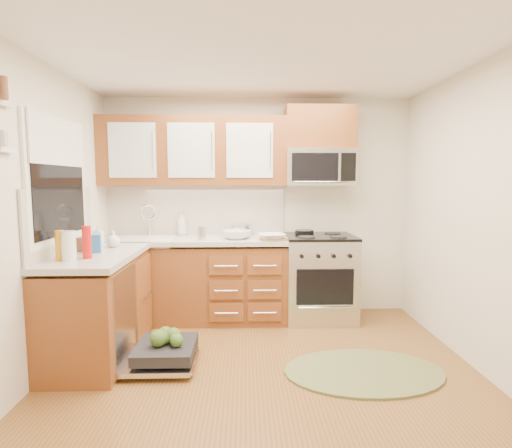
{
  "coord_description": "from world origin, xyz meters",
  "views": [
    {
      "loc": [
        -0.15,
        -2.94,
        1.55
      ],
      "look_at": [
        -0.05,
        0.85,
        1.14
      ],
      "focal_mm": 28.0,
      "sensor_mm": 36.0,
      "label": 1
    }
  ],
  "objects_px": {
    "rug": "(364,372)",
    "stock_pot": "(241,230)",
    "upper_cabinets": "(193,152)",
    "cup": "(246,234)",
    "microwave": "(319,168)",
    "skillet": "(304,232)",
    "paper_towel_roll": "(69,246)",
    "bowl_b": "(236,235)",
    "sink": "(145,250)",
    "bowl_a": "(272,237)",
    "range": "(319,277)",
    "cutting_board": "(276,239)",
    "dishwasher": "(161,354)"
  },
  "relations": [
    {
      "from": "rug",
      "to": "stock_pot",
      "type": "bearing_deg",
      "value": 124.48
    },
    {
      "from": "upper_cabinets",
      "to": "cup",
      "type": "bearing_deg",
      "value": -14.86
    },
    {
      "from": "microwave",
      "to": "skillet",
      "type": "height_order",
      "value": "microwave"
    },
    {
      "from": "cup",
      "to": "paper_towel_roll",
      "type": "bearing_deg",
      "value": -139.0
    },
    {
      "from": "stock_pot",
      "to": "bowl_b",
      "type": "relative_size",
      "value": 0.73
    },
    {
      "from": "upper_cabinets",
      "to": "microwave",
      "type": "distance_m",
      "value": 1.42
    },
    {
      "from": "microwave",
      "to": "sink",
      "type": "xyz_separation_m",
      "value": [
        -1.93,
        -0.13,
        -0.9
      ]
    },
    {
      "from": "bowl_a",
      "to": "upper_cabinets",
      "type": "bearing_deg",
      "value": 159.16
    },
    {
      "from": "range",
      "to": "bowl_b",
      "type": "xyz_separation_m",
      "value": [
        -0.93,
        -0.09,
        0.5
      ]
    },
    {
      "from": "rug",
      "to": "cup",
      "type": "relative_size",
      "value": 11.66
    },
    {
      "from": "skillet",
      "to": "cup",
      "type": "height_order",
      "value": "cup"
    },
    {
      "from": "skillet",
      "to": "cutting_board",
      "type": "bearing_deg",
      "value": -137.08
    },
    {
      "from": "dishwasher",
      "to": "rug",
      "type": "distance_m",
      "value": 1.68
    },
    {
      "from": "microwave",
      "to": "rug",
      "type": "bearing_deg",
      "value": -84.9
    },
    {
      "from": "stock_pot",
      "to": "skillet",
      "type": "bearing_deg",
      "value": -1.36
    },
    {
      "from": "stock_pot",
      "to": "cutting_board",
      "type": "bearing_deg",
      "value": -41.57
    },
    {
      "from": "microwave",
      "to": "cutting_board",
      "type": "height_order",
      "value": "microwave"
    },
    {
      "from": "sink",
      "to": "dishwasher",
      "type": "xyz_separation_m",
      "value": [
        0.39,
        -1.12,
        -0.7
      ]
    },
    {
      "from": "skillet",
      "to": "bowl_a",
      "type": "relative_size",
      "value": 0.77
    },
    {
      "from": "rug",
      "to": "skillet",
      "type": "relative_size",
      "value": 5.94
    },
    {
      "from": "sink",
      "to": "rug",
      "type": "xyz_separation_m",
      "value": [
        2.06,
        -1.29,
        -0.79
      ]
    },
    {
      "from": "range",
      "to": "stock_pot",
      "type": "xyz_separation_m",
      "value": [
        -0.88,
        0.17,
        0.52
      ]
    },
    {
      "from": "rug",
      "to": "cup",
      "type": "xyz_separation_m",
      "value": [
        -0.95,
        1.29,
        0.96
      ]
    },
    {
      "from": "cutting_board",
      "to": "sink",
      "type": "bearing_deg",
      "value": 173.58
    },
    {
      "from": "sink",
      "to": "stock_pot",
      "type": "xyz_separation_m",
      "value": [
        1.05,
        0.18,
        0.19
      ]
    },
    {
      "from": "skillet",
      "to": "bowl_a",
      "type": "height_order",
      "value": "bowl_a"
    },
    {
      "from": "dishwasher",
      "to": "rug",
      "type": "bearing_deg",
      "value": -5.92
    },
    {
      "from": "bowl_a",
      "to": "rug",
      "type": "bearing_deg",
      "value": -58.87
    },
    {
      "from": "paper_towel_roll",
      "to": "bowl_a",
      "type": "height_order",
      "value": "paper_towel_roll"
    },
    {
      "from": "rug",
      "to": "cup",
      "type": "bearing_deg",
      "value": 126.22
    },
    {
      "from": "range",
      "to": "paper_towel_roll",
      "type": "xyz_separation_m",
      "value": [
        -2.22,
        -1.23,
        0.57
      ]
    },
    {
      "from": "cutting_board",
      "to": "paper_towel_roll",
      "type": "bearing_deg",
      "value": -148.44
    },
    {
      "from": "cup",
      "to": "skillet",
      "type": "bearing_deg",
      "value": 13.7
    },
    {
      "from": "rug",
      "to": "range",
      "type": "bearing_deg",
      "value": 95.57
    },
    {
      "from": "range",
      "to": "bowl_a",
      "type": "distance_m",
      "value": 0.76
    },
    {
      "from": "bowl_a",
      "to": "range",
      "type": "bearing_deg",
      "value": 18.08
    },
    {
      "from": "stock_pot",
      "to": "bowl_a",
      "type": "xyz_separation_m",
      "value": [
        0.33,
        -0.35,
        -0.03
      ]
    },
    {
      "from": "dishwasher",
      "to": "stock_pot",
      "type": "bearing_deg",
      "value": 63.24
    },
    {
      "from": "range",
      "to": "bowl_b",
      "type": "height_order",
      "value": "bowl_b"
    },
    {
      "from": "paper_towel_roll",
      "to": "rug",
      "type": "bearing_deg",
      "value": -1.84
    },
    {
      "from": "dishwasher",
      "to": "cup",
      "type": "relative_size",
      "value": 6.31
    },
    {
      "from": "microwave",
      "to": "rug",
      "type": "distance_m",
      "value": 2.21
    },
    {
      "from": "skillet",
      "to": "cup",
      "type": "distance_m",
      "value": 0.69
    },
    {
      "from": "bowl_a",
      "to": "cup",
      "type": "relative_size",
      "value": 2.55
    },
    {
      "from": "bowl_b",
      "to": "dishwasher",
      "type": "bearing_deg",
      "value": -120.38
    },
    {
      "from": "range",
      "to": "dishwasher",
      "type": "distance_m",
      "value": 1.95
    },
    {
      "from": "sink",
      "to": "bowl_b",
      "type": "relative_size",
      "value": 2.06
    },
    {
      "from": "upper_cabinets",
      "to": "paper_towel_roll",
      "type": "bearing_deg",
      "value": -120.7
    },
    {
      "from": "skillet",
      "to": "cutting_board",
      "type": "xyz_separation_m",
      "value": [
        -0.35,
        -0.32,
        -0.03
      ]
    },
    {
      "from": "cutting_board",
      "to": "rug",
      "type": "bearing_deg",
      "value": -61.02
    }
  ]
}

